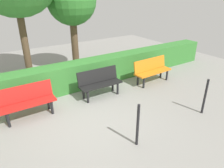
# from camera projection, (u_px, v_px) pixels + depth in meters

# --- Properties ---
(ground_plane) EXTENTS (16.00, 16.00, 0.00)m
(ground_plane) POSITION_uv_depth(u_px,v_px,m) (83.00, 117.00, 5.48)
(ground_plane) COLOR gray
(bench_orange) EXTENTS (1.50, 0.52, 0.86)m
(bench_orange) POSITION_uv_depth(u_px,v_px,m) (152.00, 69.00, 7.40)
(bench_orange) COLOR orange
(bench_orange) RESTS_ON ground_plane
(bench_black) EXTENTS (1.37, 0.49, 0.86)m
(bench_black) POSITION_uv_depth(u_px,v_px,m) (100.00, 82.00, 6.41)
(bench_black) COLOR black
(bench_black) RESTS_ON ground_plane
(bench_red) EXTENTS (1.39, 0.46, 0.86)m
(bench_red) POSITION_uv_depth(u_px,v_px,m) (27.00, 100.00, 5.33)
(bench_red) COLOR red
(bench_red) RESTS_ON ground_plane
(hedge_row) EXTENTS (11.32, 0.65, 0.90)m
(hedge_row) POSITION_uv_depth(u_px,v_px,m) (84.00, 74.00, 7.10)
(hedge_row) COLOR #387F33
(hedge_row) RESTS_ON ground_plane
(tree_near) EXTENTS (1.81, 1.81, 3.65)m
(tree_near) POSITION_uv_depth(u_px,v_px,m) (72.00, 1.00, 7.50)
(tree_near) COLOR brown
(tree_near) RESTS_ON ground_plane
(railing_post_near) EXTENTS (0.06, 0.06, 1.00)m
(railing_post_near) POSITION_uv_depth(u_px,v_px,m) (205.00, 97.00, 5.46)
(railing_post_near) COLOR black
(railing_post_near) RESTS_ON ground_plane
(railing_post_mid) EXTENTS (0.06, 0.06, 1.00)m
(railing_post_mid) POSITION_uv_depth(u_px,v_px,m) (138.00, 125.00, 4.31)
(railing_post_mid) COLOR black
(railing_post_mid) RESTS_ON ground_plane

